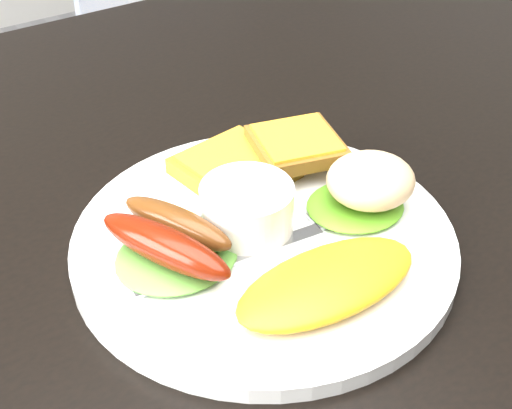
% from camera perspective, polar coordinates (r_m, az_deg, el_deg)
% --- Properties ---
extents(dining_table, '(1.20, 0.80, 0.04)m').
position_cam_1_polar(dining_table, '(0.57, 0.07, -0.05)').
color(dining_table, black).
rests_on(dining_table, ground).
extents(dining_chair, '(0.37, 0.37, 0.04)m').
position_cam_1_polar(dining_chair, '(1.45, -4.33, 11.41)').
color(dining_chair, tan).
rests_on(dining_chair, ground).
extents(plate, '(0.27, 0.27, 0.01)m').
position_cam_1_polar(plate, '(0.50, 0.63, -2.96)').
color(plate, white).
rests_on(plate, dining_table).
extents(lettuce_left, '(0.09, 0.08, 0.01)m').
position_cam_1_polar(lettuce_left, '(0.47, -6.35, -4.09)').
color(lettuce_left, '#518B2C').
rests_on(lettuce_left, plate).
extents(lettuce_right, '(0.08, 0.08, 0.01)m').
position_cam_1_polar(lettuce_right, '(0.52, 7.94, -0.10)').
color(lettuce_right, '#328818').
rests_on(lettuce_right, plate).
extents(omelette, '(0.13, 0.06, 0.02)m').
position_cam_1_polar(omelette, '(0.45, 5.74, -6.21)').
color(omelette, gold).
rests_on(omelette, plate).
extents(sausage_a, '(0.06, 0.10, 0.03)m').
position_cam_1_polar(sausage_a, '(0.46, -7.32, -3.29)').
color(sausage_a, maroon).
rests_on(sausage_a, lettuce_left).
extents(sausage_b, '(0.05, 0.09, 0.02)m').
position_cam_1_polar(sausage_b, '(0.48, -6.35, -1.47)').
color(sausage_b, '#5D3110').
rests_on(sausage_b, lettuce_left).
extents(ramekin, '(0.08, 0.08, 0.04)m').
position_cam_1_polar(ramekin, '(0.49, -0.73, -0.46)').
color(ramekin, white).
rests_on(ramekin, plate).
extents(toast_a, '(0.09, 0.09, 0.01)m').
position_cam_1_polar(toast_a, '(0.55, -1.72, 2.93)').
color(toast_a, olive).
rests_on(toast_a, plate).
extents(toast_b, '(0.08, 0.08, 0.01)m').
position_cam_1_polar(toast_b, '(0.55, 3.26, 4.76)').
color(toast_b, brown).
rests_on(toast_b, toast_a).
extents(potato_salad, '(0.08, 0.07, 0.03)m').
position_cam_1_polar(potato_salad, '(0.51, 9.16, 1.92)').
color(potato_salad, beige).
rests_on(potato_salad, lettuce_right).
extents(fork, '(0.14, 0.03, 0.00)m').
position_cam_1_polar(fork, '(0.47, -1.99, -4.43)').
color(fork, '#ADAFB7').
rests_on(fork, plate).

